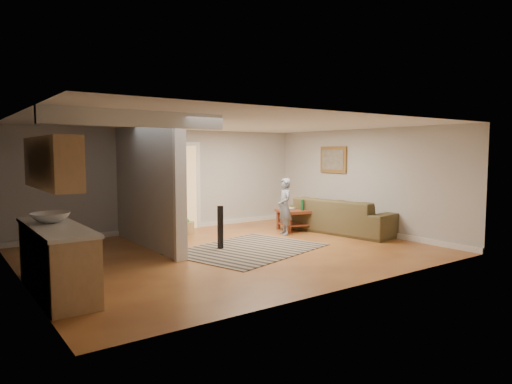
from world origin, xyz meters
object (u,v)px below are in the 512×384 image
at_px(toy_basket, 185,227).
at_px(toddler, 152,234).
at_px(sofa, 340,232).
at_px(coffee_table, 306,214).
at_px(child, 284,235).
at_px(speaker_right, 155,215).
at_px(tv_console, 150,212).
at_px(speaker_left, 220,227).

distance_m(toy_basket, toddler, 0.80).
height_order(sofa, coffee_table, coffee_table).
bearing_deg(child, coffee_table, 123.99).
bearing_deg(toy_basket, coffee_table, -24.79).
relative_size(sofa, child, 2.10).
relative_size(speaker_right, child, 0.68).
height_order(speaker_right, toy_basket, speaker_right).
bearing_deg(toy_basket, child, -38.83).
bearing_deg(toddler, sofa, 175.34).
bearing_deg(coffee_table, toy_basket, 155.21).
distance_m(sofa, child, 1.44).
bearing_deg(toy_basket, tv_console, -158.32).
bearing_deg(toy_basket, speaker_left, -96.14).
bearing_deg(speaker_right, speaker_left, -89.61).
bearing_deg(coffee_table, speaker_right, 153.62).
bearing_deg(child, sofa, 88.24).
xyz_separation_m(sofa, speaker_right, (-3.80, 2.39, 0.46)).
xyz_separation_m(sofa, child, (-1.35, 0.51, 0.00)).
height_order(toy_basket, child, child).
xyz_separation_m(speaker_right, child, (2.45, -1.88, -0.46)).
bearing_deg(sofa, tv_console, 60.89).
height_order(sofa, speaker_left, speaker_left).
bearing_deg(tv_console, child, -9.05).
distance_m(sofa, speaker_left, 3.43).
relative_size(tv_console, toddler, 1.54).
bearing_deg(sofa, toddler, 49.63).
xyz_separation_m(coffee_table, speaker_left, (-2.92, -0.71, 0.03)).
relative_size(coffee_table, speaker_right, 1.63).
bearing_deg(coffee_table, sofa, -57.20).
distance_m(sofa, tv_console, 4.57).
bearing_deg(coffee_table, tv_console, 167.45).
bearing_deg(tv_console, toddler, 76.48).
height_order(coffee_table, toddler, coffee_table).
xyz_separation_m(coffee_table, toddler, (-3.39, 1.64, -0.41)).
bearing_deg(speaker_left, speaker_right, 96.09).
distance_m(coffee_table, child, 0.99).
xyz_separation_m(child, toddler, (-2.52, 1.88, 0.00)).
height_order(speaker_right, child, speaker_right).
height_order(child, toddler, child).
height_order(tv_console, child, tv_console).
height_order(speaker_left, toy_basket, speaker_left).
distance_m(speaker_left, toy_basket, 2.00).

